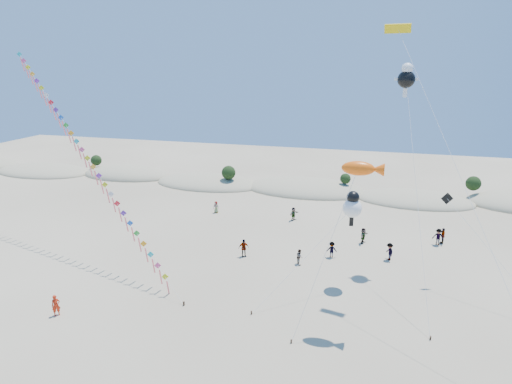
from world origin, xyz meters
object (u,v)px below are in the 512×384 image
object	(u,v)px
parafoil_kite	(402,38)
kite_train	(83,152)
fish_kite	(363,169)
flyer_foreground	(56,305)

from	to	relation	value
parafoil_kite	kite_train	bearing A→B (deg)	-179.29
fish_kite	kite_train	bearing A→B (deg)	167.73
fish_kite	parafoil_kite	bearing A→B (deg)	71.66
kite_train	flyer_foreground	size ratio (longest dim) A/B	14.92
fish_kite	flyer_foreground	size ratio (longest dim) A/B	7.26
parafoil_kite	flyer_foreground	size ratio (longest dim) A/B	12.67
flyer_foreground	kite_train	bearing A→B (deg)	66.61
kite_train	fish_kite	distance (m)	27.52
flyer_foreground	fish_kite	bearing A→B (deg)	-31.97
fish_kite	parafoil_kite	world-z (taller)	parafoil_kite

